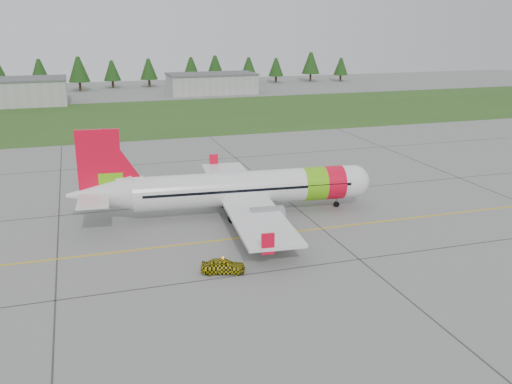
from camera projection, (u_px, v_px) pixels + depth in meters
name	position (u px, v px, depth m)	size (l,w,h in m)	color
ground	(249.00, 274.00, 46.48)	(320.00, 320.00, 0.00)	gray
aircraft	(240.00, 189.00, 60.21)	(32.12, 29.69, 9.73)	white
follow_me_car	(223.00, 252.00, 46.27)	(1.45, 1.23, 3.61)	#DACA0C
service_van	(107.00, 135.00, 92.63)	(1.41, 1.34, 4.05)	silver
grass_strip	(137.00, 117.00, 121.27)	(320.00, 50.00, 0.03)	#30561E
taxi_guideline	(224.00, 240.00, 53.78)	(120.00, 0.25, 0.02)	gold
hangar_east	(212.00, 84.00, 160.62)	(24.00, 12.00, 5.20)	#A8A8A3
treeline	(115.00, 72.00, 170.91)	(160.00, 8.00, 10.00)	#1C3F14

